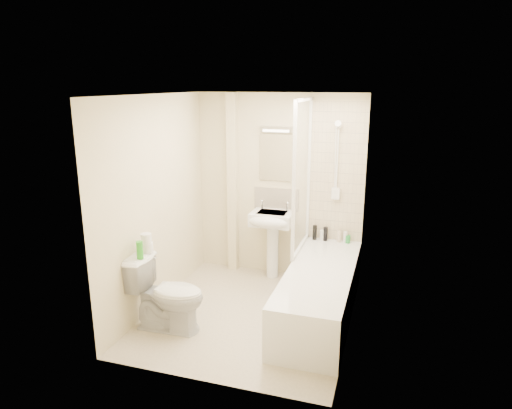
% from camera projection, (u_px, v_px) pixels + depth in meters
% --- Properties ---
extents(floor, '(2.50, 2.50, 0.00)m').
position_uv_depth(floor, '(249.00, 314.00, 5.12)').
color(floor, beige).
rests_on(floor, ground).
extents(wall_back, '(2.20, 0.02, 2.40)m').
position_uv_depth(wall_back, '(279.00, 187.00, 5.96)').
color(wall_back, beige).
rests_on(wall_back, ground).
extents(wall_left, '(0.02, 2.50, 2.40)m').
position_uv_depth(wall_left, '(156.00, 204.00, 5.13)').
color(wall_left, beige).
rests_on(wall_left, ground).
extents(wall_right, '(0.02, 2.50, 2.40)m').
position_uv_depth(wall_right, '(355.00, 221.00, 4.49)').
color(wall_right, beige).
rests_on(wall_right, ground).
extents(ceiling, '(2.20, 2.50, 0.02)m').
position_uv_depth(ceiling, '(249.00, 95.00, 4.50)').
color(ceiling, white).
rests_on(ceiling, wall_back).
extents(tile_back, '(0.70, 0.01, 1.75)m').
position_uv_depth(tile_back, '(337.00, 173.00, 5.68)').
color(tile_back, beige).
rests_on(tile_back, wall_back).
extents(tile_right, '(0.01, 2.10, 1.75)m').
position_uv_depth(tile_right, '(357.00, 194.00, 4.62)').
color(tile_right, beige).
rests_on(tile_right, wall_right).
extents(pipe_boxing, '(0.12, 0.12, 2.40)m').
position_uv_depth(pipe_boxing, '(233.00, 184.00, 6.09)').
color(pipe_boxing, beige).
rests_on(pipe_boxing, ground).
extents(splashback, '(0.60, 0.02, 0.30)m').
position_uv_depth(splashback, '(276.00, 199.00, 6.01)').
color(splashback, beige).
rests_on(splashback, wall_back).
extents(mirror, '(0.46, 0.01, 0.60)m').
position_uv_depth(mirror, '(277.00, 158.00, 5.86)').
color(mirror, white).
rests_on(mirror, wall_back).
extents(strip_light, '(0.42, 0.07, 0.07)m').
position_uv_depth(strip_light, '(277.00, 129.00, 5.74)').
color(strip_light, silver).
rests_on(strip_light, wall_back).
extents(bathtub, '(0.70, 2.10, 0.55)m').
position_uv_depth(bathtub, '(320.00, 292.00, 5.01)').
color(bathtub, white).
rests_on(bathtub, ground).
extents(shower_screen, '(0.04, 0.92, 1.80)m').
position_uv_depth(shower_screen, '(302.00, 176.00, 5.37)').
color(shower_screen, white).
rests_on(shower_screen, bathtub).
extents(shower_fixture, '(0.10, 0.16, 0.99)m').
position_uv_depth(shower_fixture, '(337.00, 164.00, 5.61)').
color(shower_fixture, white).
rests_on(shower_fixture, wall_back).
extents(pedestal_sink, '(0.53, 0.49, 1.03)m').
position_uv_depth(pedestal_sink, '(271.00, 226.00, 5.88)').
color(pedestal_sink, white).
rests_on(pedestal_sink, ground).
extents(bottle_black_a, '(0.05, 0.05, 0.19)m').
position_uv_depth(bottle_black_a, '(315.00, 232.00, 5.88)').
color(bottle_black_a, black).
rests_on(bottle_black_a, bathtub).
extents(bottle_white_a, '(0.06, 0.06, 0.14)m').
position_uv_depth(bottle_white_a, '(322.00, 235.00, 5.86)').
color(bottle_white_a, white).
rests_on(bottle_white_a, bathtub).
extents(bottle_black_b, '(0.06, 0.06, 0.18)m').
position_uv_depth(bottle_black_b, '(325.00, 234.00, 5.84)').
color(bottle_black_b, black).
rests_on(bottle_black_b, bathtub).
extents(bottle_cream, '(0.05, 0.05, 0.15)m').
position_uv_depth(bottle_cream, '(339.00, 236.00, 5.79)').
color(bottle_cream, beige).
rests_on(bottle_cream, bathtub).
extents(bottle_white_b, '(0.05, 0.05, 0.14)m').
position_uv_depth(bottle_white_b, '(345.00, 237.00, 5.77)').
color(bottle_white_b, white).
rests_on(bottle_white_b, bathtub).
extents(bottle_green, '(0.07, 0.07, 0.10)m').
position_uv_depth(bottle_green, '(348.00, 239.00, 5.77)').
color(bottle_green, green).
rests_on(bottle_green, bathtub).
extents(toilet, '(0.49, 0.80, 0.79)m').
position_uv_depth(toilet, '(168.00, 294.00, 4.73)').
color(toilet, white).
rests_on(toilet, ground).
extents(toilet_roll_lower, '(0.11, 0.11, 0.11)m').
position_uv_depth(toilet_roll_lower, '(148.00, 247.00, 4.78)').
color(toilet_roll_lower, white).
rests_on(toilet_roll_lower, toilet).
extents(toilet_roll_upper, '(0.11, 0.11, 0.11)m').
position_uv_depth(toilet_roll_upper, '(146.00, 239.00, 4.71)').
color(toilet_roll_upper, white).
rests_on(toilet_roll_upper, toilet_roll_lower).
extents(green_bottle, '(0.07, 0.07, 0.18)m').
position_uv_depth(green_bottle, '(140.00, 250.00, 4.60)').
color(green_bottle, green).
rests_on(green_bottle, toilet).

